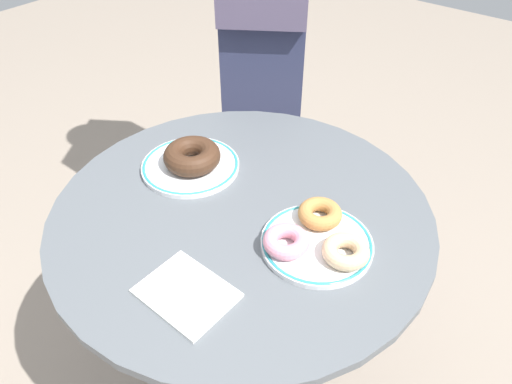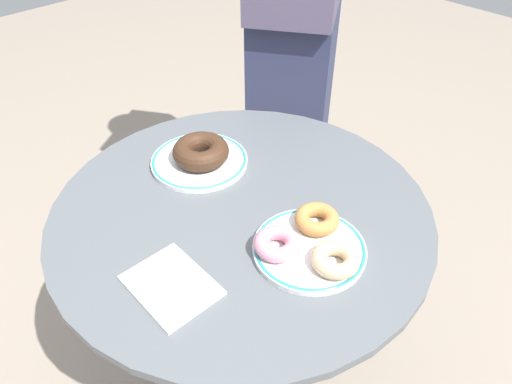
# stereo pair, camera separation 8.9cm
# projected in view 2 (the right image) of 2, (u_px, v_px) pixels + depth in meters

# --- Properties ---
(cafe_table) EXTENTS (0.72, 0.72, 0.72)m
(cafe_table) POSITION_uv_depth(u_px,v_px,m) (243.00, 274.00, 1.03)
(cafe_table) COLOR #565B60
(cafe_table) RESTS_ON ground
(plate_left) EXTENTS (0.20, 0.20, 0.01)m
(plate_left) POSITION_uv_depth(u_px,v_px,m) (199.00, 161.00, 1.01)
(plate_left) COLOR white
(plate_left) RESTS_ON cafe_table
(plate_right) EXTENTS (0.20, 0.20, 0.01)m
(plate_right) POSITION_uv_depth(u_px,v_px,m) (309.00, 249.00, 0.82)
(plate_right) COLOR white
(plate_right) RESTS_ON cafe_table
(donut_chocolate) EXTENTS (0.16, 0.16, 0.04)m
(donut_chocolate) POSITION_uv_depth(u_px,v_px,m) (201.00, 151.00, 0.99)
(donut_chocolate) COLOR #422819
(donut_chocolate) RESTS_ON plate_left
(donut_glazed) EXTENTS (0.10, 0.10, 0.03)m
(donut_glazed) POSITION_uv_depth(u_px,v_px,m) (335.00, 260.00, 0.78)
(donut_glazed) COLOR #E0B789
(donut_glazed) RESTS_ON plate_right
(donut_old_fashioned) EXTENTS (0.09, 0.09, 0.03)m
(donut_old_fashioned) POSITION_uv_depth(u_px,v_px,m) (317.00, 219.00, 0.85)
(donut_old_fashioned) COLOR #BC7F42
(donut_old_fashioned) RESTS_ON plate_right
(donut_pink_frosted) EXTENTS (0.09, 0.09, 0.03)m
(donut_pink_frosted) POSITION_uv_depth(u_px,v_px,m) (277.00, 244.00, 0.80)
(donut_pink_frosted) COLOR pink
(donut_pink_frosted) RESTS_ON plate_right
(paper_napkin) EXTENTS (0.15, 0.11, 0.01)m
(paper_napkin) POSITION_uv_depth(u_px,v_px,m) (171.00, 285.00, 0.76)
(paper_napkin) COLOR white
(paper_napkin) RESTS_ON cafe_table
(person_figure) EXTENTS (0.40, 0.44, 1.65)m
(person_figure) POSITION_uv_depth(u_px,v_px,m) (296.00, 33.00, 1.34)
(person_figure) COLOR #2D3351
(person_figure) RESTS_ON ground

